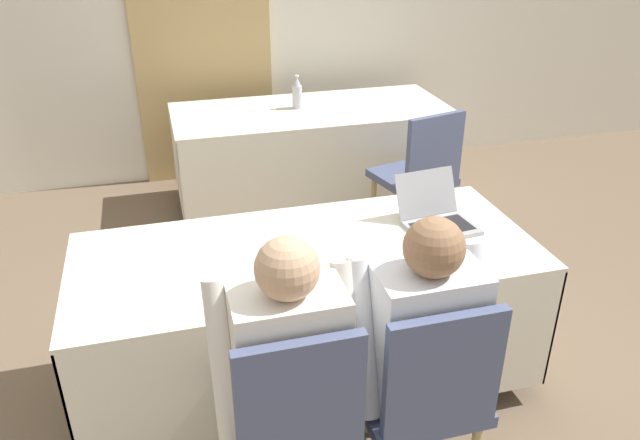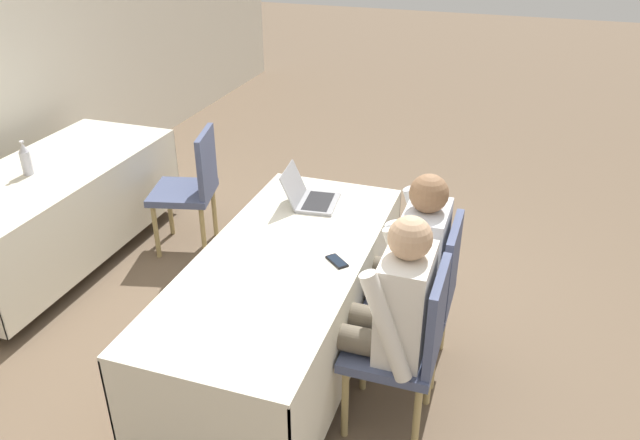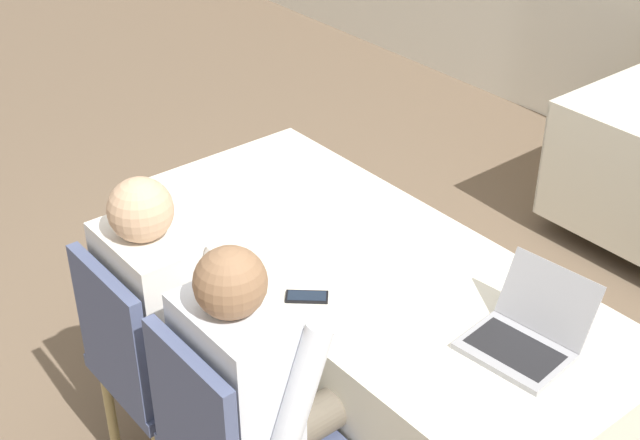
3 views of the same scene
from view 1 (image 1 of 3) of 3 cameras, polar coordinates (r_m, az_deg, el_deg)
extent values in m
plane|color=brown|center=(3.10, -1.07, -14.41)|extent=(24.00, 24.00, 0.00)
cube|color=silver|center=(5.07, -9.34, 18.77)|extent=(12.00, 0.06, 2.70)
cube|color=tan|center=(5.00, -10.95, 18.24)|extent=(1.05, 0.04, 2.65)
cube|color=silver|center=(2.68, -1.20, -2.95)|extent=(1.99, 0.85, 0.02)
cube|color=silver|center=(2.53, 1.29, -13.63)|extent=(1.99, 0.01, 0.59)
cube|color=silver|center=(3.19, -3.02, -4.04)|extent=(1.99, 0.01, 0.59)
cube|color=silver|center=(2.83, -21.35, -10.81)|extent=(0.01, 0.85, 0.59)
cube|color=silver|center=(3.20, 16.41, -5.23)|extent=(0.01, 0.85, 0.59)
cylinder|color=#333333|center=(3.07, -1.08, -13.64)|extent=(0.06, 0.06, 0.11)
cube|color=silver|center=(4.57, -0.78, 10.02)|extent=(1.99, 0.85, 0.02)
cube|color=silver|center=(4.29, 0.67, 4.51)|extent=(1.99, 0.01, 0.59)
cube|color=silver|center=(5.06, -1.98, 8.05)|extent=(1.99, 0.01, 0.59)
cube|color=silver|center=(4.54, -12.98, 5.10)|extent=(0.01, 0.85, 0.59)
cube|color=silver|center=(5.00, 10.39, 7.38)|extent=(0.01, 0.85, 0.59)
cylinder|color=#333333|center=(4.81, -0.73, 2.51)|extent=(0.06, 0.06, 0.11)
cube|color=#99999E|center=(2.89, 11.08, -0.74)|extent=(0.32, 0.26, 0.02)
cube|color=black|center=(2.88, 11.09, -0.55)|extent=(0.28, 0.19, 0.00)
cube|color=#99999E|center=(2.96, 9.69, 2.44)|extent=(0.31, 0.13, 0.20)
cube|color=black|center=(2.96, 9.69, 2.44)|extent=(0.28, 0.11, 0.17)
cube|color=black|center=(2.44, 1.26, -5.87)|extent=(0.14, 0.14, 0.01)
cube|color=#192333|center=(2.44, 1.26, -5.77)|extent=(0.12, 0.13, 0.00)
cube|color=white|center=(2.74, -7.51, -2.28)|extent=(0.28, 0.34, 0.00)
cube|color=white|center=(2.45, -14.03, -6.79)|extent=(0.21, 0.30, 0.00)
cylinder|color=#B7B7C1|center=(4.57, -2.10, 11.18)|extent=(0.07, 0.07, 0.16)
cone|color=#B7B7C1|center=(4.54, -2.13, 12.56)|extent=(0.06, 0.06, 0.06)
cylinder|color=silver|center=(4.53, -2.14, 13.02)|extent=(0.03, 0.03, 0.01)
cylinder|color=tan|center=(2.61, 0.29, -17.90)|extent=(0.04, 0.04, 0.43)
cylinder|color=tan|center=(2.56, -7.77, -19.21)|extent=(0.04, 0.04, 0.43)
cube|color=#4C567A|center=(2.29, -2.91, -17.48)|extent=(0.44, 0.44, 0.05)
cube|color=#4C567A|center=(1.97, -1.75, -16.26)|extent=(0.40, 0.04, 0.45)
cylinder|color=tan|center=(2.74, 10.26, -15.77)|extent=(0.04, 0.04, 0.43)
cylinder|color=tan|center=(2.63, 2.96, -17.38)|extent=(0.04, 0.04, 0.43)
cube|color=#4C567A|center=(2.40, 8.59, -15.21)|extent=(0.44, 0.44, 0.05)
cube|color=#4C567A|center=(2.10, 11.25, -13.62)|extent=(0.40, 0.04, 0.45)
cylinder|color=tan|center=(4.44, 8.66, 2.28)|extent=(0.04, 0.04, 0.43)
cylinder|color=tan|center=(4.25, 4.89, 1.31)|extent=(0.04, 0.04, 0.43)
cylinder|color=tan|center=(4.20, 11.56, 0.50)|extent=(0.04, 0.04, 0.43)
cylinder|color=tan|center=(4.00, 7.69, -0.61)|extent=(0.04, 0.04, 0.43)
cube|color=#4C567A|center=(4.12, 8.42, 3.89)|extent=(0.53, 0.53, 0.05)
cube|color=#4C567A|center=(3.88, 10.45, 6.25)|extent=(0.40, 0.14, 0.45)
cylinder|color=#665B4C|center=(2.33, -1.47, -13.35)|extent=(0.13, 0.42, 0.13)
cylinder|color=#665B4C|center=(2.31, -5.94, -14.05)|extent=(0.13, 0.42, 0.13)
cylinder|color=#665B4C|center=(2.67, -2.37, -15.88)|extent=(0.10, 0.10, 0.48)
cylinder|color=#665B4C|center=(2.65, -6.33, -16.51)|extent=(0.10, 0.10, 0.48)
cube|color=silver|center=(2.06, -2.78, -12.77)|extent=(0.36, 0.22, 0.52)
cylinder|color=silver|center=(2.13, 2.59, -10.99)|extent=(0.08, 0.26, 0.54)
cylinder|color=silver|center=(2.06, -8.88, -12.78)|extent=(0.08, 0.26, 0.54)
sphere|color=tan|center=(1.85, -3.02, -4.45)|extent=(0.20, 0.20, 0.20)
cylinder|color=#665B4C|center=(2.46, 9.49, -11.28)|extent=(0.13, 0.42, 0.13)
cylinder|color=#665B4C|center=(2.40, 5.49, -12.09)|extent=(0.13, 0.42, 0.13)
cylinder|color=#665B4C|center=(2.78, 7.47, -14.01)|extent=(0.10, 0.10, 0.48)
cylinder|color=#665B4C|center=(2.73, 3.85, -14.75)|extent=(0.10, 0.10, 0.48)
cube|color=silver|center=(2.18, 9.63, -10.51)|extent=(0.36, 0.22, 0.52)
cylinder|color=silver|center=(2.29, 14.08, -8.75)|extent=(0.08, 0.26, 0.54)
cylinder|color=silver|center=(2.14, 3.98, -10.75)|extent=(0.08, 0.26, 0.54)
sphere|color=#8C6647|center=(1.99, 10.39, -2.50)|extent=(0.20, 0.20, 0.20)
camera|label=2|loc=(2.38, -81.27, 14.62)|focal=35.00mm
camera|label=3|loc=(2.51, 68.80, 20.65)|focal=50.00mm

